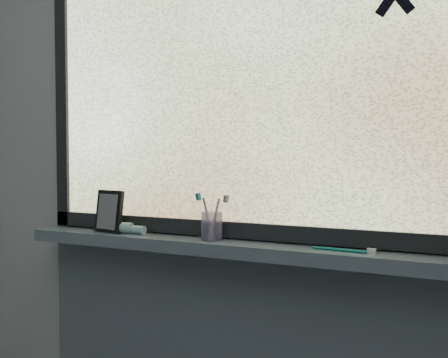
% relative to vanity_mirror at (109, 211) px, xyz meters
% --- Properties ---
extents(wall_back, '(3.00, 0.01, 2.50)m').
position_rel_vanity_mirror_xyz_m(wall_back, '(0.52, 0.08, 0.16)').
color(wall_back, '#9EA3A8').
rests_on(wall_back, ground).
extents(windowsill, '(1.62, 0.14, 0.04)m').
position_rel_vanity_mirror_xyz_m(windowsill, '(0.52, 0.01, -0.09)').
color(windowsill, '#4C5B66').
rests_on(windowsill, wall_back).
extents(window_pane, '(1.50, 0.01, 1.00)m').
position_rel_vanity_mirror_xyz_m(window_pane, '(0.52, 0.06, 0.44)').
color(window_pane, silver).
rests_on(window_pane, wall_back).
extents(frame_bottom, '(1.60, 0.03, 0.05)m').
position_rel_vanity_mirror_xyz_m(frame_bottom, '(0.52, 0.05, -0.04)').
color(frame_bottom, black).
rests_on(frame_bottom, windowsill).
extents(frame_left, '(0.05, 0.03, 1.10)m').
position_rel_vanity_mirror_xyz_m(frame_left, '(-0.25, 0.05, 0.44)').
color(frame_left, black).
rests_on(frame_left, wall_back).
extents(vanity_mirror, '(0.12, 0.07, 0.14)m').
position_rel_vanity_mirror_xyz_m(vanity_mirror, '(0.00, 0.00, 0.00)').
color(vanity_mirror, black).
rests_on(vanity_mirror, windowsill).
extents(toothpaste_tube, '(0.21, 0.06, 0.04)m').
position_rel_vanity_mirror_xyz_m(toothpaste_tube, '(0.08, -0.00, -0.05)').
color(toothpaste_tube, silver).
rests_on(toothpaste_tube, windowsill).
extents(toothbrush_cup, '(0.08, 0.08, 0.09)m').
position_rel_vanity_mirror_xyz_m(toothbrush_cup, '(0.39, 0.01, -0.03)').
color(toothbrush_cup, '#9D94C3').
rests_on(toothbrush_cup, windowsill).
extents(toothbrush_lying, '(0.19, 0.03, 0.01)m').
position_rel_vanity_mirror_xyz_m(toothbrush_lying, '(0.79, -0.01, -0.07)').
color(toothbrush_lying, '#0C746C').
rests_on(toothbrush_lying, windowsill).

